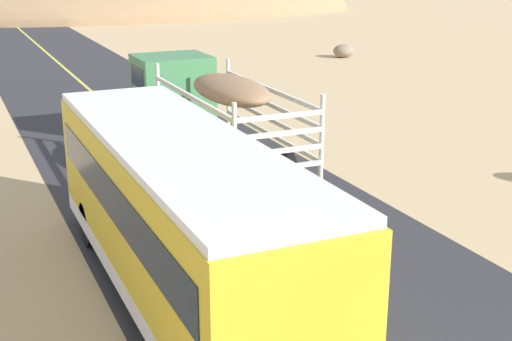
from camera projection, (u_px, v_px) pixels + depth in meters
name	position (u px, v px, depth m)	size (l,w,h in m)	color
livestock_truck	(193.00, 99.00, 22.93)	(2.53, 9.70, 3.02)	#3F7F4C
bus	(179.00, 213.00, 13.27)	(2.54, 10.00, 3.21)	gold
boulder_far_horizon	(343.00, 51.00, 43.39)	(1.30, 1.15, 0.79)	#84705B
distant_hill	(143.00, 14.00, 71.84)	(46.52, 21.06, 9.33)	#957553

